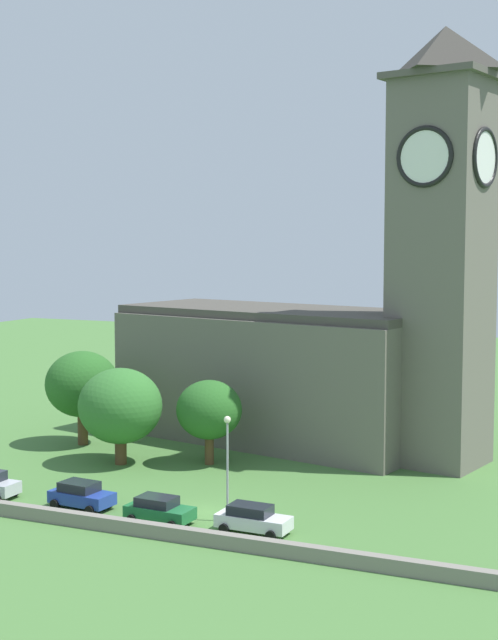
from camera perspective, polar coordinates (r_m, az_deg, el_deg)
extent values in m
plane|color=#477538|center=(73.77, 2.47, -8.74)|extent=(200.00, 200.00, 0.00)
cube|color=#666056|center=(80.91, 1.71, -3.58)|extent=(29.33, 17.48, 10.88)
cube|color=#47433C|center=(80.24, 1.72, 0.51)|extent=(29.13, 16.54, 0.70)
cube|color=#666056|center=(72.55, 11.82, 2.70)|extent=(7.74, 7.74, 29.50)
cube|color=#4F4B43|center=(73.50, 12.03, 14.47)|extent=(8.98, 8.98, 0.50)
pyramid|color=#38352F|center=(73.87, 12.07, 16.03)|extent=(8.13, 8.13, 3.58)
cylinder|color=white|center=(69.74, 10.82, 9.91)|extent=(4.10, 0.99, 4.17)
torus|color=black|center=(69.74, 10.82, 9.91)|extent=(4.52, 1.32, 4.55)
cylinder|color=white|center=(71.46, 14.41, 9.72)|extent=(0.99, 4.10, 4.17)
torus|color=black|center=(71.46, 14.41, 9.72)|extent=(1.32, 4.52, 4.55)
cube|color=gray|center=(55.73, -5.41, -12.92)|extent=(52.35, 0.70, 0.85)
cylinder|color=black|center=(66.13, -14.32, -10.24)|extent=(0.65, 0.33, 0.65)
cube|color=#233D9E|center=(62.26, -10.31, -10.76)|extent=(4.40, 2.31, 0.79)
cube|color=#1E232B|center=(62.20, -10.47, -10.10)|extent=(2.52, 1.91, 0.63)
cylinder|color=black|center=(62.24, -8.67, -11.12)|extent=(0.66, 0.40, 0.63)
cylinder|color=black|center=(60.77, -9.81, -11.54)|extent=(0.66, 0.40, 0.63)
cylinder|color=black|center=(63.97, -10.77, -10.71)|extent=(0.66, 0.40, 0.63)
cylinder|color=black|center=(62.55, -11.92, -11.09)|extent=(0.66, 0.40, 0.63)
cube|color=#1E6B38|center=(58.57, -5.54, -11.76)|extent=(4.35, 2.09, 0.75)
cube|color=#1E232B|center=(58.49, -5.73, -11.10)|extent=(2.46, 1.77, 0.59)
cylinder|color=black|center=(58.74, -3.81, -12.08)|extent=(0.61, 0.37, 0.60)
cylinder|color=black|center=(57.19, -4.79, -12.57)|extent=(0.61, 0.37, 0.60)
cylinder|color=black|center=(60.19, -6.25, -11.68)|extent=(0.61, 0.37, 0.60)
cylinder|color=black|center=(58.68, -7.27, -12.13)|extent=(0.61, 0.37, 0.60)
cube|color=silver|center=(56.44, 0.29, -12.37)|extent=(4.55, 1.91, 0.77)
cube|color=#1E232B|center=(56.33, 0.08, -11.67)|extent=(2.56, 1.64, 0.61)
cylinder|color=black|center=(56.74, 2.11, -12.69)|extent=(0.63, 0.34, 0.62)
cylinder|color=black|center=(55.18, 1.36, -13.21)|extent=(0.63, 0.34, 0.62)
cylinder|color=black|center=(57.96, -0.73, -12.30)|extent=(0.63, 0.34, 0.62)
cylinder|color=black|center=(56.44, -1.55, -12.79)|extent=(0.63, 0.34, 0.62)
cylinder|color=#9EA0A5|center=(57.95, -1.34, -9.42)|extent=(0.14, 0.14, 6.23)
sphere|color=#F4EFCC|center=(57.21, -1.35, -6.19)|extent=(0.44, 0.44, 0.44)
cylinder|color=brown|center=(80.53, -10.26, -6.59)|extent=(0.88, 0.88, 2.90)
ellipsoid|color=#286023|center=(79.85, -10.30, -3.92)|extent=(6.26, 6.26, 5.63)
cylinder|color=brown|center=(73.31, -7.95, -8.01)|extent=(0.92, 0.92, 2.17)
ellipsoid|color=#33702D|center=(72.60, -7.98, -5.28)|extent=(6.55, 6.55, 5.90)
cylinder|color=brown|center=(72.61, -2.48, -7.99)|extent=(0.72, 0.72, 2.40)
ellipsoid|color=#286023|center=(71.97, -2.49, -5.57)|extent=(5.13, 5.13, 4.62)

